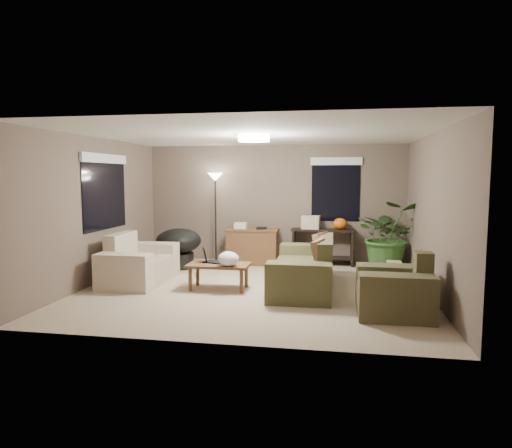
% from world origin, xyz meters
% --- Properties ---
extents(room_shell, '(5.50, 5.50, 5.50)m').
position_xyz_m(room_shell, '(0.00, 0.00, 1.25)').
color(room_shell, '#C5B092').
rests_on(room_shell, ground).
extents(main_sofa, '(0.95, 2.20, 0.85)m').
position_xyz_m(main_sofa, '(0.84, 0.16, 0.29)').
color(main_sofa, '#48472B').
rests_on(main_sofa, ground).
extents(throw_pillows, '(0.37, 1.40, 0.47)m').
position_xyz_m(throw_pillows, '(1.09, 0.16, 0.65)').
color(throw_pillows, '#8C7251').
rests_on(throw_pillows, main_sofa).
extents(loveseat, '(0.90, 1.60, 0.85)m').
position_xyz_m(loveseat, '(-2.09, 0.16, 0.30)').
color(loveseat, beige).
rests_on(loveseat, ground).
extents(armchair, '(0.95, 1.00, 0.85)m').
position_xyz_m(armchair, '(2.10, -1.03, 0.30)').
color(armchair, brown).
rests_on(armchair, ground).
extents(coffee_table, '(1.00, 0.55, 0.42)m').
position_xyz_m(coffee_table, '(-0.56, -0.11, 0.36)').
color(coffee_table, brown).
rests_on(coffee_table, ground).
extents(laptop, '(0.43, 0.32, 0.24)m').
position_xyz_m(laptop, '(-0.73, -0.01, 0.48)').
color(laptop, black).
rests_on(laptop, coffee_table).
extents(plastic_bag, '(0.39, 0.37, 0.23)m').
position_xyz_m(plastic_bag, '(-0.36, -0.26, 0.54)').
color(plastic_bag, white).
rests_on(plastic_bag, coffee_table).
extents(desk, '(1.10, 0.50, 0.75)m').
position_xyz_m(desk, '(-0.40, 2.10, 0.38)').
color(desk, brown).
rests_on(desk, ground).
extents(desk_papers, '(0.67, 0.26, 0.12)m').
position_xyz_m(desk_papers, '(-0.56, 2.09, 0.80)').
color(desk_papers, silver).
rests_on(desk_papers, desk).
extents(console_table, '(1.30, 0.40, 0.75)m').
position_xyz_m(console_table, '(1.05, 2.28, 0.44)').
color(console_table, black).
rests_on(console_table, ground).
extents(pumpkin, '(0.37, 0.37, 0.23)m').
position_xyz_m(pumpkin, '(1.40, 2.28, 0.87)').
color(pumpkin, orange).
rests_on(pumpkin, console_table).
extents(cardboard_box, '(0.38, 0.30, 0.27)m').
position_xyz_m(cardboard_box, '(0.80, 2.28, 0.89)').
color(cardboard_box, beige).
rests_on(cardboard_box, console_table).
extents(papasan_chair, '(1.01, 1.01, 0.80)m').
position_xyz_m(papasan_chair, '(-1.79, 1.45, 0.47)').
color(papasan_chair, black).
rests_on(papasan_chair, ground).
extents(floor_lamp, '(0.32, 0.32, 1.91)m').
position_xyz_m(floor_lamp, '(-1.22, 2.20, 1.60)').
color(floor_lamp, black).
rests_on(floor_lamp, ground).
extents(ceiling_fixture, '(0.50, 0.50, 0.10)m').
position_xyz_m(ceiling_fixture, '(0.00, 0.00, 2.44)').
color(ceiling_fixture, white).
rests_on(ceiling_fixture, room_shell).
extents(houseplant, '(1.23, 1.37, 1.07)m').
position_xyz_m(houseplant, '(2.34, 1.95, 0.53)').
color(houseplant, '#2D5923').
rests_on(houseplant, ground).
extents(cat_scratching_post, '(0.32, 0.32, 0.50)m').
position_xyz_m(cat_scratching_post, '(2.23, 0.14, 0.21)').
color(cat_scratching_post, tan).
rests_on(cat_scratching_post, ground).
extents(window_left, '(0.05, 1.56, 1.33)m').
position_xyz_m(window_left, '(-2.73, 0.30, 1.78)').
color(window_left, black).
rests_on(window_left, room_shell).
extents(window_back, '(1.06, 0.05, 1.33)m').
position_xyz_m(window_back, '(1.30, 2.48, 1.79)').
color(window_back, black).
rests_on(window_back, room_shell).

